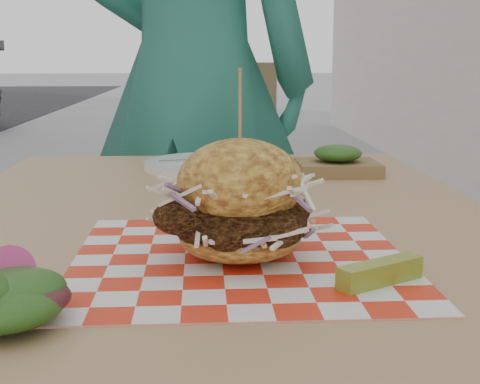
{
  "coord_description": "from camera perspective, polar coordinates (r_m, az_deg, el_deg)",
  "views": [
    {
      "loc": [
        0.12,
        -0.57,
        0.97
      ],
      "look_at": [
        0.16,
        0.12,
        0.82
      ],
      "focal_mm": 50.0,
      "sensor_mm": 36.0,
      "label": 1
    }
  ],
  "objects": [
    {
      "name": "pickle_spear",
      "position": [
        0.66,
        11.87,
        -6.75
      ],
      "size": [
        0.09,
        0.07,
        0.02
      ],
      "primitive_type": "cube",
      "rotation": [
        0.0,
        0.0,
        0.52
      ],
      "color": "olive",
      "rests_on": "paper_liner"
    },
    {
      "name": "patio_table",
      "position": [
        0.93,
        -1.89,
        -6.98
      ],
      "size": [
        0.8,
        1.2,
        0.75
      ],
      "color": "tan",
      "rests_on": "ground"
    },
    {
      "name": "patio_chair",
      "position": [
        1.92,
        -3.47,
        -1.01
      ],
      "size": [
        0.52,
        0.53,
        0.95
      ],
      "rotation": [
        0.0,
        0.0,
        0.29
      ],
      "color": "tan",
      "rests_on": "ground"
    },
    {
      "name": "paper_liner",
      "position": [
        0.73,
        0.0,
        -5.69
      ],
      "size": [
        0.36,
        0.36,
        0.0
      ],
      "primitive_type": "cube",
      "color": "red",
      "rests_on": "patio_table"
    },
    {
      "name": "sandwich",
      "position": [
        0.72,
        0.0,
        -1.29
      ],
      "size": [
        0.18,
        0.18,
        0.2
      ],
      "color": "#EFB843",
      "rests_on": "paper_liner"
    },
    {
      "name": "place_setting",
      "position": [
        1.32,
        -2.38,
        2.34
      ],
      "size": [
        0.27,
        0.27,
        0.02
      ],
      "color": "white",
      "rests_on": "patio_table"
    },
    {
      "name": "diner",
      "position": [
        1.8,
        -4.17,
        9.58
      ],
      "size": [
        0.76,
        0.6,
        1.82
      ],
      "primitive_type": "imported",
      "rotation": [
        0.0,
        0.0,
        2.86
      ],
      "color": "#2A7A64",
      "rests_on": "ground"
    },
    {
      "name": "kraft_tray",
      "position": [
        1.27,
        8.33,
        2.52
      ],
      "size": [
        0.15,
        0.12,
        0.06
      ],
      "color": "olive",
      "rests_on": "patio_table"
    }
  ]
}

